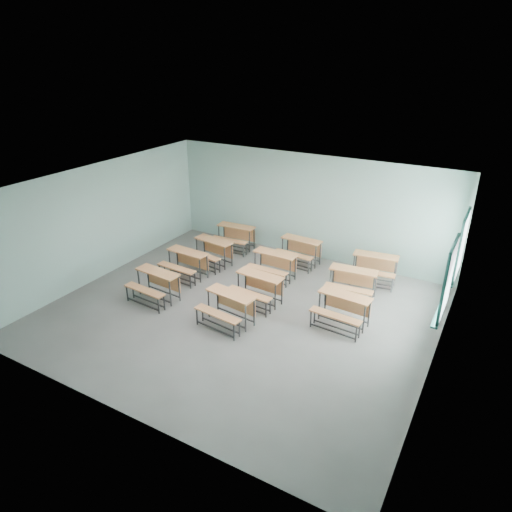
% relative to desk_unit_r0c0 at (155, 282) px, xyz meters
% --- Properties ---
extents(room, '(9.04, 8.04, 3.24)m').
position_rel_desk_unit_r0c0_xyz_m(room, '(2.32, 0.57, 1.08)').
color(room, slate).
rests_on(room, ground).
extents(desk_unit_r0c0, '(1.29, 0.92, 0.77)m').
position_rel_desk_unit_r0c0_xyz_m(desk_unit_r0c0, '(0.00, 0.00, 0.00)').
color(desk_unit_r0c0, '#CA7D49').
rests_on(desk_unit_r0c0, ground).
extents(desk_unit_r0c1, '(1.32, 0.96, 0.77)m').
position_rel_desk_unit_r0c0_xyz_m(desk_unit_r0c1, '(2.24, -0.04, 0.00)').
color(desk_unit_r0c1, '#CA7D49').
rests_on(desk_unit_r0c1, ground).
extents(desk_unit_r1c0, '(1.27, 0.89, 0.77)m').
position_rel_desk_unit_r0c0_xyz_m(desk_unit_r1c0, '(-0.12, 1.41, 0.00)').
color(desk_unit_r1c0, '#CA7D49').
rests_on(desk_unit_r1c0, ground).
extents(desk_unit_r1c1, '(1.28, 0.91, 0.77)m').
position_rel_desk_unit_r0c0_xyz_m(desk_unit_r1c1, '(2.38, 1.14, 0.00)').
color(desk_unit_r1c1, '#CA7D49').
rests_on(desk_unit_r1c1, ground).
extents(desk_unit_r1c2, '(1.28, 0.91, 0.77)m').
position_rel_desk_unit_r0c0_xyz_m(desk_unit_r1c2, '(4.60, 1.21, 0.00)').
color(desk_unit_r1c2, '#CA7D49').
rests_on(desk_unit_r1c2, ground).
extents(desk_unit_r2c0, '(1.33, 0.98, 0.77)m').
position_rel_desk_unit_r0c0_xyz_m(desk_unit_r2c0, '(0.05, 2.47, 0.00)').
color(desk_unit_r2c0, '#CA7D49').
rests_on(desk_unit_r2c0, ground).
extents(desk_unit_r2c1, '(1.24, 0.85, 0.77)m').
position_rel_desk_unit_r0c0_xyz_m(desk_unit_r2c1, '(2.10, 2.53, 0.00)').
color(desk_unit_r2c1, '#CA7D49').
rests_on(desk_unit_r2c1, ground).
extents(desk_unit_r2c2, '(1.30, 0.94, 0.77)m').
position_rel_desk_unit_r0c0_xyz_m(desk_unit_r2c2, '(4.37, 2.59, 0.00)').
color(desk_unit_r2c2, '#CA7D49').
rests_on(desk_unit_r2c2, ground).
extents(desk_unit_r3c0, '(1.27, 0.89, 0.77)m').
position_rel_desk_unit_r0c0_xyz_m(desk_unit_r3c0, '(0.02, 3.83, 0.00)').
color(desk_unit_r3c0, '#CA7D49').
rests_on(desk_unit_r3c0, ground).
extents(desk_unit_r3c1, '(1.28, 0.90, 0.77)m').
position_rel_desk_unit_r0c0_xyz_m(desk_unit_r3c1, '(2.32, 3.83, 0.00)').
color(desk_unit_r3c1, '#CA7D49').
rests_on(desk_unit_r3c1, ground).
extents(desk_unit_r3c2, '(1.32, 0.97, 0.77)m').
position_rel_desk_unit_r0c0_xyz_m(desk_unit_r3c2, '(4.62, 3.79, 0.00)').
color(desk_unit_r3c2, '#CA7D49').
rests_on(desk_unit_r3c2, ground).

